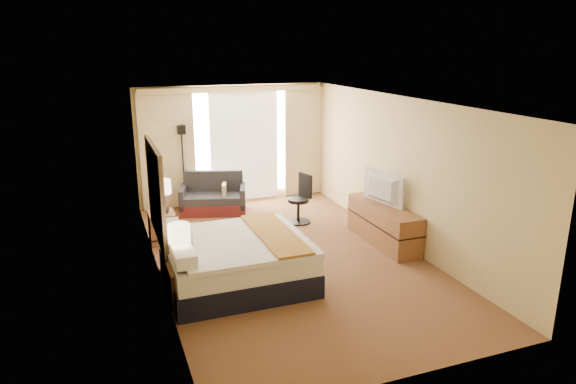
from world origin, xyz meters
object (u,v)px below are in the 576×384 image
object	(u,v)px
television	(379,188)
floor_lamp	(182,150)
nightstand_right	(162,227)
bed	(236,260)
lamp_left	(179,234)
nightstand_left	(186,286)
lamp_right	(163,187)
loveseat	(214,199)
desk_chair	(300,201)
media_dresser	(383,224)

from	to	relation	value
television	floor_lamp	bearing A→B (deg)	31.69
nightstand_right	floor_lamp	distance (m)	2.23
bed	lamp_left	xyz separation A→B (m)	(-0.86, -0.39, 0.66)
nightstand_left	bed	distance (m)	0.91
lamp_left	lamp_right	xyz separation A→B (m)	(0.10, 2.44, -0.00)
bed	television	world-z (taller)	television
bed	loveseat	xyz separation A→B (m)	(0.43, 3.45, -0.08)
desk_chair	television	size ratio (longest dim) A/B	0.98
lamp_left	lamp_right	size ratio (longest dim) A/B	1.01
television	lamp_left	bearing A→B (deg)	96.48
media_dresser	nightstand_left	bearing A→B (deg)	-164.16
bed	desk_chair	distance (m)	2.92
media_dresser	lamp_left	bearing A→B (deg)	-164.46
desk_chair	lamp_left	xyz separation A→B (m)	(-2.78, -2.60, 0.59)
lamp_right	floor_lamp	bearing A→B (deg)	70.63
lamp_left	television	distance (m)	3.88
loveseat	television	xyz separation A→B (m)	(2.41, -2.68, 0.71)
media_dresser	loveseat	world-z (taller)	loveseat
television	nightstand_right	bearing A→B (deg)	59.00
loveseat	bed	bearing A→B (deg)	-80.33
television	media_dresser	bearing A→B (deg)	-168.01
nightstand_left	desk_chair	world-z (taller)	desk_chair
loveseat	lamp_left	distance (m)	4.12
nightstand_left	floor_lamp	size ratio (longest dim) A/B	0.30
nightstand_right	loveseat	xyz separation A→B (m)	(1.24, 1.35, 0.00)
nightstand_left	bed	world-z (taller)	bed
floor_lamp	lamp_left	xyz separation A→B (m)	(-0.77, -4.34, -0.26)
nightstand_left	lamp_left	distance (m)	0.75
loveseat	floor_lamp	distance (m)	1.24
floor_lamp	television	size ratio (longest dim) A/B	1.82
bed	nightstand_left	bearing A→B (deg)	-153.70
floor_lamp	media_dresser	bearing A→B (deg)	-47.92
nightstand_left	floor_lamp	bearing A→B (deg)	80.60
media_dresser	television	xyz separation A→B (m)	(-0.05, 0.12, 0.64)
loveseat	nightstand_left	bearing A→B (deg)	-91.05
nightstand_left	bed	xyz separation A→B (m)	(0.81, 0.40, 0.09)
media_dresser	loveseat	size ratio (longest dim) A/B	1.20
media_dresser	lamp_left	world-z (taller)	lamp_left
nightstand_left	media_dresser	size ratio (longest dim) A/B	0.31
media_dresser	nightstand_right	bearing A→B (deg)	158.60
desk_chair	television	bearing A→B (deg)	-73.41
loveseat	lamp_right	world-z (taller)	lamp_right
desk_chair	lamp_right	xyz separation A→B (m)	(-2.68, -0.16, 0.59)
nightstand_right	bed	xyz separation A→B (m)	(0.81, -2.10, 0.09)
lamp_left	television	world-z (taller)	television
media_dresser	desk_chair	bearing A→B (deg)	122.01
desk_chair	lamp_left	distance (m)	3.85
nightstand_right	loveseat	world-z (taller)	loveseat
nightstand_right	loveseat	bearing A→B (deg)	47.46
desk_chair	lamp_right	bearing A→B (deg)	167.39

